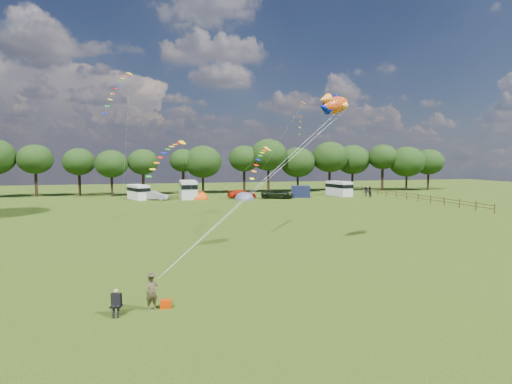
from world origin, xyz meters
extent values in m
plane|color=black|center=(0.00, 0.00, 0.00)|extent=(180.00, 180.00, 0.00)
cylinder|color=black|center=(-26.90, 55.70, 2.13)|extent=(0.49, 0.49, 4.25)
ellipsoid|color=black|center=(-26.90, 55.70, 6.45)|extent=(5.86, 5.86, 4.98)
cylinder|color=black|center=(-20.03, 56.31, 1.95)|extent=(0.47, 0.47, 3.90)
ellipsoid|color=black|center=(-20.03, 56.31, 6.00)|extent=(5.58, 5.58, 4.74)
cylinder|color=black|center=(-14.36, 53.27, 1.78)|extent=(0.44, 0.44, 3.56)
ellipsoid|color=black|center=(-14.36, 53.27, 5.64)|extent=(5.56, 5.56, 4.73)
cylinder|color=black|center=(-9.09, 54.23, 1.98)|extent=(0.47, 0.47, 3.95)
ellipsoid|color=black|center=(-9.09, 54.23, 5.95)|extent=(5.33, 5.33, 4.53)
cylinder|color=black|center=(-1.92, 56.03, 2.17)|extent=(0.50, 0.50, 4.33)
ellipsoid|color=black|center=(-1.92, 56.03, 6.19)|extent=(4.95, 4.95, 4.21)
cylinder|color=black|center=(1.70, 55.56, 1.66)|extent=(0.43, 0.43, 3.31)
ellipsoid|color=black|center=(1.70, 55.56, 5.95)|extent=(7.03, 7.03, 5.98)
cylinder|color=black|center=(9.66, 55.80, 2.18)|extent=(0.50, 0.50, 4.36)
ellipsoid|color=black|center=(9.66, 55.80, 6.56)|extent=(5.84, 5.84, 4.97)
cylinder|color=black|center=(14.25, 54.92, 2.27)|extent=(0.51, 0.51, 4.55)
ellipsoid|color=black|center=(14.25, 54.92, 7.23)|extent=(7.15, 7.15, 6.08)
cylinder|color=black|center=(20.49, 55.63, 1.61)|extent=(0.42, 0.42, 3.21)
ellipsoid|color=black|center=(20.49, 55.63, 5.80)|extent=(6.90, 6.90, 5.86)
cylinder|color=black|center=(26.98, 54.96, 2.09)|extent=(0.48, 0.48, 4.17)
ellipsoid|color=black|center=(26.98, 54.96, 6.86)|extent=(7.16, 7.16, 6.09)
cylinder|color=black|center=(32.97, 56.89, 1.83)|extent=(0.45, 0.45, 3.66)
ellipsoid|color=black|center=(32.97, 56.89, 6.31)|extent=(7.05, 7.05, 5.99)
cylinder|color=black|center=(38.41, 54.37, 2.32)|extent=(0.52, 0.52, 4.65)
ellipsoid|color=black|center=(38.41, 54.37, 6.88)|extent=(5.96, 5.96, 5.06)
cylinder|color=black|center=(43.16, 53.04, 1.59)|extent=(0.42, 0.42, 3.19)
ellipsoid|color=black|center=(43.16, 53.04, 5.89)|extent=(7.23, 7.23, 6.14)
cylinder|color=black|center=(48.55, 53.44, 1.76)|extent=(0.44, 0.44, 3.52)
ellipsoid|color=black|center=(48.55, 53.44, 5.86)|extent=(6.22, 6.22, 5.28)
cylinder|color=#472D19|center=(32.00, 18.00, 0.60)|extent=(0.12, 0.12, 1.20)
cylinder|color=#472D19|center=(32.00, 21.00, 0.60)|extent=(0.12, 0.12, 1.20)
cylinder|color=#472D19|center=(32.00, 19.50, 0.95)|extent=(0.08, 3.00, 0.08)
cylinder|color=#472D19|center=(32.00, 19.50, 0.55)|extent=(0.08, 3.00, 0.08)
cylinder|color=#472D19|center=(32.00, 24.00, 0.60)|extent=(0.12, 0.12, 1.20)
cylinder|color=#472D19|center=(32.00, 22.50, 0.95)|extent=(0.08, 3.00, 0.08)
cylinder|color=#472D19|center=(32.00, 22.50, 0.55)|extent=(0.08, 3.00, 0.08)
cylinder|color=#472D19|center=(32.00, 27.00, 0.60)|extent=(0.12, 0.12, 1.20)
cylinder|color=#472D19|center=(32.00, 25.50, 0.95)|extent=(0.08, 3.00, 0.08)
cylinder|color=#472D19|center=(32.00, 25.50, 0.55)|extent=(0.08, 3.00, 0.08)
cylinder|color=#472D19|center=(32.00, 30.00, 0.60)|extent=(0.12, 0.12, 1.20)
cylinder|color=#472D19|center=(32.00, 28.50, 0.95)|extent=(0.08, 3.00, 0.08)
cylinder|color=#472D19|center=(32.00, 28.50, 0.55)|extent=(0.08, 3.00, 0.08)
cylinder|color=#472D19|center=(32.00, 33.00, 0.60)|extent=(0.12, 0.12, 1.20)
cylinder|color=#472D19|center=(32.00, 31.50, 0.95)|extent=(0.08, 3.00, 0.08)
cylinder|color=#472D19|center=(32.00, 31.50, 0.55)|extent=(0.08, 3.00, 0.08)
cylinder|color=#472D19|center=(32.00, 36.00, 0.60)|extent=(0.12, 0.12, 1.20)
cylinder|color=#472D19|center=(32.00, 34.50, 0.95)|extent=(0.08, 3.00, 0.08)
cylinder|color=#472D19|center=(32.00, 34.50, 0.55)|extent=(0.08, 3.00, 0.08)
cylinder|color=#472D19|center=(32.00, 39.00, 0.60)|extent=(0.12, 0.12, 1.20)
cylinder|color=#472D19|center=(32.00, 37.50, 0.95)|extent=(0.08, 3.00, 0.08)
cylinder|color=#472D19|center=(32.00, 37.50, 0.55)|extent=(0.08, 3.00, 0.08)
cylinder|color=#472D19|center=(32.00, 42.00, 0.60)|extent=(0.12, 0.12, 1.20)
cylinder|color=#472D19|center=(32.00, 40.50, 0.95)|extent=(0.08, 3.00, 0.08)
cylinder|color=#472D19|center=(32.00, 40.50, 0.55)|extent=(0.08, 3.00, 0.08)
cylinder|color=#472D19|center=(32.00, 45.00, 0.60)|extent=(0.12, 0.12, 1.20)
cylinder|color=#472D19|center=(32.00, 43.50, 0.95)|extent=(0.08, 3.00, 0.08)
cylinder|color=#472D19|center=(32.00, 43.50, 0.55)|extent=(0.08, 3.00, 0.08)
cylinder|color=#472D19|center=(32.00, 48.00, 0.60)|extent=(0.12, 0.12, 1.20)
cylinder|color=#472D19|center=(32.00, 46.50, 0.95)|extent=(0.08, 3.00, 0.08)
cylinder|color=#472D19|center=(32.00, 46.50, 0.55)|extent=(0.08, 3.00, 0.08)
cylinder|color=#472D19|center=(32.00, 51.00, 0.60)|extent=(0.12, 0.12, 1.20)
cylinder|color=#472D19|center=(32.00, 49.50, 0.95)|extent=(0.08, 3.00, 0.08)
cylinder|color=#472D19|center=(32.00, 49.50, 0.55)|extent=(0.08, 3.00, 0.08)
imported|color=#96999D|center=(-7.28, 44.87, 0.70)|extent=(4.26, 2.76, 1.41)
imported|color=#BA210A|center=(6.77, 44.57, 0.70)|extent=(4.65, 1.97, 1.39)
imported|color=black|center=(12.34, 42.79, 0.75)|extent=(5.96, 3.90, 1.50)
cube|color=white|center=(-9.80, 46.62, 1.18)|extent=(3.70, 5.13, 2.36)
cube|color=black|center=(-9.80, 46.62, 1.66)|extent=(3.77, 5.23, 0.56)
cylinder|color=black|center=(-9.22, 45.26, 0.33)|extent=(0.71, 0.49, 0.66)
cylinder|color=black|center=(-10.38, 47.99, 0.33)|extent=(0.71, 0.49, 0.66)
cube|color=silver|center=(-1.92, 46.28, 1.47)|extent=(2.52, 5.89, 2.94)
cube|color=black|center=(-1.92, 46.28, 2.07)|extent=(2.57, 6.01, 0.70)
cylinder|color=black|center=(-1.92, 44.43, 0.41)|extent=(0.83, 0.31, 0.83)
cylinder|color=black|center=(-1.91, 48.13, 0.41)|extent=(0.83, 0.31, 0.83)
cube|color=silver|center=(24.36, 44.91, 1.27)|extent=(3.14, 5.42, 2.55)
cube|color=black|center=(24.36, 44.91, 1.79)|extent=(3.21, 5.53, 0.60)
cylinder|color=black|center=(24.69, 43.34, 0.36)|extent=(0.75, 0.40, 0.72)
cylinder|color=black|center=(24.04, 46.48, 0.36)|extent=(0.75, 0.40, 0.72)
ellipsoid|color=#D84608|center=(-0.40, 44.86, 0.02)|extent=(3.17, 3.65, 2.60)
cylinder|color=#D84608|center=(-0.40, 44.86, 0.04)|extent=(3.33, 3.33, 0.08)
ellipsoid|color=#495167|center=(6.62, 41.98, 0.02)|extent=(3.10, 3.57, 2.42)
cylinder|color=#495167|center=(6.62, 41.98, 0.04)|extent=(3.26, 3.26, 0.08)
cube|color=#151A3A|center=(16.82, 43.93, 0.98)|extent=(3.77, 3.40, 1.96)
imported|color=#4C3F29|center=(-8.09, -5.47, 0.77)|extent=(0.64, 0.51, 1.54)
cylinder|color=#99999E|center=(-9.76, -6.02, 0.21)|extent=(0.02, 0.02, 0.41)
cylinder|color=#99999E|center=(-9.37, -6.02, 0.21)|extent=(0.02, 0.02, 0.41)
cylinder|color=#99999E|center=(-9.76, -5.63, 0.21)|extent=(0.02, 0.02, 0.41)
cylinder|color=#99999E|center=(-9.37, -5.63, 0.21)|extent=(0.02, 0.02, 0.41)
cube|color=black|center=(-9.57, -5.83, 0.41)|extent=(0.54, 0.53, 0.04)
cube|color=black|center=(-9.57, -5.61, 0.67)|extent=(0.46, 0.13, 0.49)
cube|color=black|center=(-9.57, -5.79, 0.70)|extent=(0.37, 0.27, 0.52)
sphere|color=tan|center=(-9.57, -5.81, 1.05)|extent=(0.20, 0.20, 0.20)
cube|color=#C22D00|center=(-7.51, -5.38, 0.18)|extent=(0.51, 0.35, 0.36)
ellipsoid|color=#BF3E0E|center=(4.78, 3.98, 10.39)|extent=(3.17, 2.48, 1.74)
ellipsoid|color=gold|center=(4.78, 3.98, 10.25)|extent=(1.98, 1.54, 0.95)
cone|color=orange|center=(3.64, 3.33, 10.66)|extent=(1.31, 1.20, 0.92)
cone|color=#0010B8|center=(3.64, 3.33, 10.12)|extent=(1.31, 1.20, 0.92)
cone|color=#0010B8|center=(4.86, 4.03, 10.95)|extent=(0.94, 0.99, 0.78)
sphere|color=white|center=(5.52, 4.78, 10.55)|extent=(0.29, 0.29, 0.29)
sphere|color=black|center=(5.56, 4.86, 10.55)|extent=(0.15, 0.15, 0.15)
cube|color=gold|center=(-10.19, 32.73, 17.22)|extent=(0.90, 0.90, 0.42)
cube|color=red|center=(-10.46, 32.24, 16.99)|extent=(0.62, 0.62, 0.12)
cube|color=orange|center=(-10.73, 31.74, 16.73)|extent=(0.62, 0.61, 0.13)
cube|color=yellow|center=(-11.00, 31.25, 16.38)|extent=(0.62, 0.61, 0.14)
cube|color=#198C1E|center=(-11.27, 30.75, 15.96)|extent=(0.61, 0.61, 0.15)
cube|color=#0C1EB2|center=(-11.54, 30.26, 15.45)|extent=(0.61, 0.61, 0.16)
cube|color=red|center=(-11.81, 29.76, 14.87)|extent=(0.61, 0.60, 0.17)
cube|color=orange|center=(-12.08, 29.27, 14.20)|extent=(0.60, 0.60, 0.18)
cube|color=yellow|center=(-12.35, 28.77, 13.46)|extent=(0.60, 0.59, 0.19)
cube|color=#198C1E|center=(-12.62, 28.28, 12.63)|extent=(0.59, 0.59, 0.20)
cube|color=#0C1EB2|center=(-12.89, 27.78, 11.73)|extent=(0.59, 0.58, 0.21)
cube|color=yellow|center=(-4.50, 23.44, 8.35)|extent=(0.88, 0.84, 0.42)
cube|color=red|center=(-4.91, 22.99, 8.24)|extent=(0.66, 0.53, 0.12)
cube|color=orange|center=(-5.31, 22.54, 8.09)|extent=(0.66, 0.52, 0.13)
cube|color=yellow|center=(-5.72, 22.09, 7.87)|extent=(0.66, 0.52, 0.14)
cube|color=#198C1E|center=(-6.12, 21.64, 7.56)|extent=(0.66, 0.52, 0.15)
cube|color=#0C1EB2|center=(-6.53, 21.19, 7.17)|extent=(0.66, 0.51, 0.16)
cube|color=red|center=(-6.93, 20.74, 6.70)|extent=(0.65, 0.51, 0.17)
cube|color=orange|center=(-7.34, 20.29, 6.15)|extent=(0.65, 0.50, 0.18)
cube|color=yellow|center=(-7.74, 19.84, 5.53)|extent=(0.65, 0.50, 0.19)
cube|color=#198C1E|center=(-8.15, 19.39, 4.82)|extent=(0.64, 0.49, 0.20)
cube|color=yellow|center=(2.55, 13.79, 7.50)|extent=(0.88, 0.88, 0.41)
cube|color=red|center=(2.23, 13.25, 7.43)|extent=(0.60, 0.61, 0.12)
cube|color=orange|center=(1.92, 12.71, 7.32)|extent=(0.60, 0.61, 0.13)
cube|color=yellow|center=(1.60, 12.17, 7.12)|extent=(0.60, 0.61, 0.14)
cube|color=#198C1E|center=(1.29, 11.63, 6.85)|extent=(0.60, 0.61, 0.15)
cube|color=#0C1EB2|center=(0.97, 11.09, 6.50)|extent=(0.59, 0.60, 0.16)
cube|color=red|center=(0.66, 10.55, 6.07)|extent=(0.59, 0.60, 0.17)
cube|color=orange|center=(0.34, 10.01, 5.56)|extent=(0.58, 0.59, 0.18)
cube|color=yellow|center=(0.03, 9.47, 4.96)|extent=(0.58, 0.59, 0.19)
imported|color=black|center=(28.02, 40.82, 0.93)|extent=(1.06, 0.89, 1.86)
imported|color=black|center=(28.48, 42.82, 0.85)|extent=(1.10, 0.51, 1.71)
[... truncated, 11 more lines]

